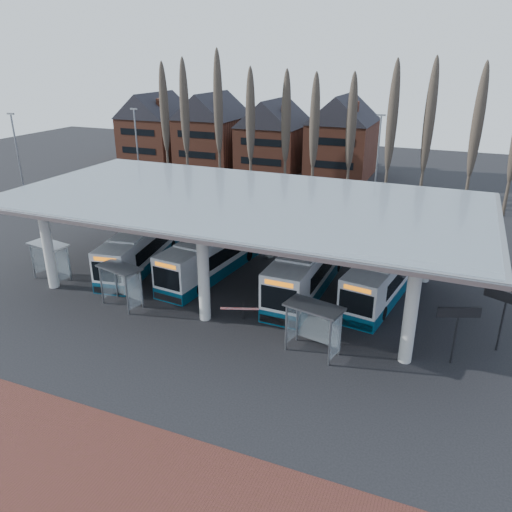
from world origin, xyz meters
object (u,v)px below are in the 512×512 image
at_px(shelter_0, 51,253).
at_px(bus_2, 309,266).
at_px(shelter_2, 315,318).
at_px(bus_3, 386,274).
at_px(shelter_1, 122,277).
at_px(bus_0, 143,246).
at_px(bus_1, 214,254).

bearing_deg(shelter_0, bus_2, 27.85).
xyz_separation_m(shelter_0, shelter_2, (20.19, -2.06, 0.08)).
distance_m(bus_3, shelter_1, 17.45).
bearing_deg(bus_3, bus_2, -160.63).
distance_m(bus_0, bus_1, 5.87).
relative_size(bus_2, bus_3, 1.05).
bearing_deg(bus_2, bus_1, -176.99).
distance_m(bus_2, bus_3, 5.17).
distance_m(bus_0, bus_2, 13.13).
bearing_deg(shelter_2, bus_3, 86.66).
bearing_deg(bus_3, shelter_2, -96.76).
bearing_deg(bus_2, shelter_2, -70.53).
relative_size(bus_3, shelter_1, 3.55).
bearing_deg(bus_0, bus_2, -5.48).
xyz_separation_m(shelter_0, shelter_1, (7.21, -1.44, -0.01)).
height_order(bus_1, bus_3, bus_1).
bearing_deg(bus_2, bus_0, -174.97).
distance_m(bus_3, shelter_2, 9.12).
bearing_deg(bus_1, shelter_1, -108.05).
xyz_separation_m(bus_1, shelter_1, (-3.09, -6.92, 0.52)).
distance_m(bus_0, bus_3, 18.27).
height_order(shelter_0, shelter_2, shelter_2).
bearing_deg(bus_1, shelter_2, -31.26).
xyz_separation_m(bus_0, shelter_1, (2.74, -6.23, 0.53)).
relative_size(bus_1, shelter_2, 3.43).
relative_size(bus_0, bus_3, 1.00).
distance_m(bus_1, bus_2, 7.26).
height_order(bus_1, shelter_1, bus_1).
bearing_deg(shelter_0, bus_0, 56.72).
xyz_separation_m(bus_0, bus_3, (18.17, 1.90, 0.01)).
xyz_separation_m(bus_2, shelter_2, (2.63, -7.81, 0.51)).
xyz_separation_m(bus_0, bus_1, (5.83, 0.68, 0.02)).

